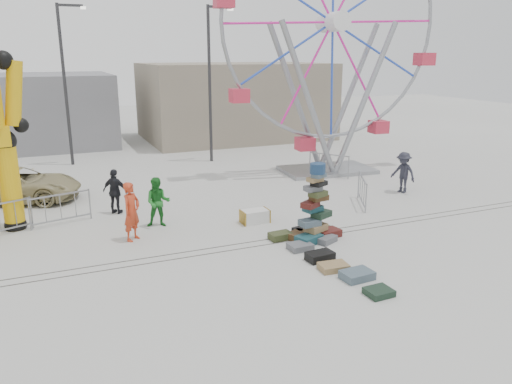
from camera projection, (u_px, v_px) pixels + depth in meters
name	position (u px, v px, depth m)	size (l,w,h in m)	color
ground	(252.00, 255.00, 14.42)	(90.00, 90.00, 0.00)	#9E9E99
track_line_near	(245.00, 248.00, 14.95)	(40.00, 0.04, 0.01)	#47443F
track_line_far	(240.00, 244.00, 15.30)	(40.00, 0.04, 0.01)	#47443F
building_right	(235.00, 101.00, 34.12)	(12.00, 8.00, 5.00)	gray
building_left	(28.00, 110.00, 31.08)	(10.00, 8.00, 4.40)	gray
lamp_post_right	(211.00, 76.00, 25.91)	(1.41, 0.25, 8.00)	#2D2D30
lamp_post_left	(66.00, 77.00, 25.05)	(1.41, 0.25, 8.00)	#2D2D30
suitcase_tower	(315.00, 218.00, 15.60)	(1.81, 1.57, 2.42)	#1B4A53
ferris_wheel	(332.00, 43.00, 23.01)	(10.68, 2.99, 12.41)	gray
steamer_trunk	(255.00, 216.00, 17.17)	(0.95, 0.55, 0.45)	silver
row_case_0	(280.00, 236.00, 15.65)	(0.70, 0.45, 0.22)	#3A4221
row_case_1	(300.00, 247.00, 14.83)	(0.69, 0.54, 0.19)	slate
row_case_2	(320.00, 256.00, 14.05)	(0.78, 0.48, 0.24)	black
row_case_3	(333.00, 267.00, 13.43)	(0.76, 0.53, 0.18)	#997A4E
row_case_4	(357.00, 275.00, 12.89)	(0.81, 0.58, 0.22)	#4E626F
row_case_5	(379.00, 292.00, 12.03)	(0.63, 0.54, 0.16)	#1B3223
barricade_dummy_c	(61.00, 209.00, 16.90)	(2.00, 0.10, 1.10)	gray
barricade_wheel_front	(362.00, 191.00, 19.08)	(2.00, 0.10, 1.10)	gray
barricade_wheel_back	(329.00, 165.00, 23.56)	(2.00, 0.10, 1.10)	gray
pedestrian_red	(132.00, 212.00, 15.38)	(0.68, 0.44, 1.86)	#BA371A
pedestrian_green	(158.00, 202.00, 16.64)	(0.82, 0.64, 1.69)	#1C7123
pedestrian_black	(115.00, 192.00, 18.00)	(0.97, 0.40, 1.65)	black
pedestrian_grey	(403.00, 172.00, 20.74)	(1.11, 0.64, 1.71)	#21222C
parked_suv	(17.00, 185.00, 19.54)	(2.20, 4.77, 1.33)	tan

